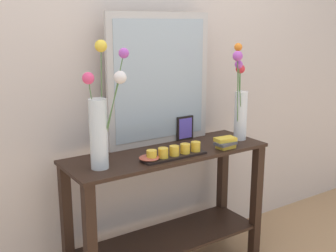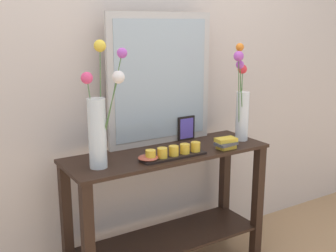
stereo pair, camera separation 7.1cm
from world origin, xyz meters
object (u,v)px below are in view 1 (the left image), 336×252
at_px(console_table, 168,200).
at_px(candle_tray, 174,153).
at_px(book_stack, 226,143).
at_px(tall_vase_left, 100,120).
at_px(picture_frame_small, 185,128).
at_px(vase_right, 240,102).
at_px(decorative_bowl, 149,158).
at_px(mirror_leaning, 160,80).

distance_m(console_table, candle_tray, 0.36).
height_order(console_table, candle_tray, candle_tray).
bearing_deg(book_stack, tall_vase_left, 173.93).
xyz_separation_m(candle_tray, book_stack, (0.36, -0.02, 0.01)).
bearing_deg(candle_tray, picture_frame_small, 45.14).
distance_m(vase_right, decorative_bowl, 0.74).
xyz_separation_m(console_table, picture_frame_small, (0.23, 0.15, 0.39)).
distance_m(picture_frame_small, book_stack, 0.30).
bearing_deg(tall_vase_left, decorative_bowl, -9.91).
distance_m(console_table, picture_frame_small, 0.47).
xyz_separation_m(mirror_leaning, candle_tray, (-0.09, -0.29, -0.37)).
height_order(console_table, book_stack, book_stack).
relative_size(mirror_leaning, vase_right, 1.30).
bearing_deg(decorative_bowl, book_stack, -4.12).
distance_m(candle_tray, book_stack, 0.36).
bearing_deg(console_table, candle_tray, -106.42).
bearing_deg(picture_frame_small, console_table, -146.93).
relative_size(console_table, mirror_leaning, 1.55).
bearing_deg(candle_tray, tall_vase_left, 171.46).
relative_size(decorative_bowl, book_stack, 0.77).
xyz_separation_m(console_table, vase_right, (0.52, -0.04, 0.55)).
xyz_separation_m(mirror_leaning, book_stack, (0.27, -0.31, -0.36)).
height_order(candle_tray, book_stack, candle_tray).
height_order(console_table, vase_right, vase_right).
bearing_deg(tall_vase_left, vase_right, 0.86).
relative_size(tall_vase_left, picture_frame_small, 4.23).
bearing_deg(vase_right, tall_vase_left, -179.14).
height_order(console_table, tall_vase_left, tall_vase_left).
height_order(picture_frame_small, decorative_bowl, picture_frame_small).
bearing_deg(book_stack, picture_frame_small, 108.40).
xyz_separation_m(tall_vase_left, candle_tray, (0.41, -0.06, -0.23)).
height_order(decorative_bowl, book_stack, book_stack).
xyz_separation_m(mirror_leaning, vase_right, (0.46, -0.21, -0.15)).
height_order(console_table, picture_frame_small, picture_frame_small).
bearing_deg(console_table, mirror_leaning, 72.06).
distance_m(decorative_bowl, book_stack, 0.51).
xyz_separation_m(tall_vase_left, picture_frame_small, (0.67, 0.20, -0.18)).
height_order(candle_tray, decorative_bowl, candle_tray).
bearing_deg(candle_tray, book_stack, -3.20).
bearing_deg(decorative_bowl, console_table, 27.70).
bearing_deg(vase_right, mirror_leaning, 155.32).
relative_size(console_table, decorative_bowl, 10.98).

